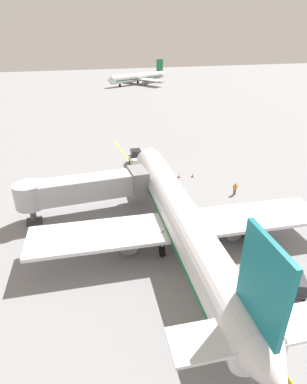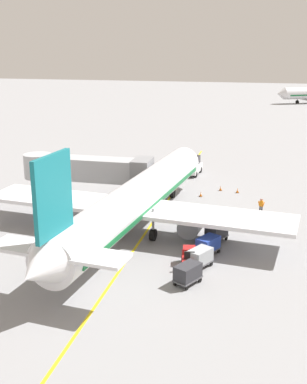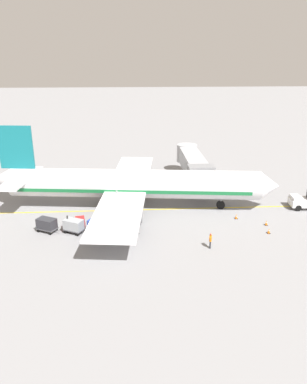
% 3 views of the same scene
% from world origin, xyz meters
% --- Properties ---
extents(ground_plane, '(400.00, 400.00, 0.00)m').
position_xyz_m(ground_plane, '(0.00, 0.00, 0.00)').
color(ground_plane, gray).
extents(gate_lead_in_line, '(0.24, 80.00, 0.01)m').
position_xyz_m(gate_lead_in_line, '(0.00, 0.00, 0.00)').
color(gate_lead_in_line, gold).
rests_on(gate_lead_in_line, ground).
extents(parked_airliner, '(30.39, 37.35, 10.63)m').
position_xyz_m(parked_airliner, '(-0.96, 1.37, 3.19)').
color(parked_airliner, silver).
rests_on(parked_airliner, ground).
extents(jet_bridge, '(15.54, 3.50, 4.98)m').
position_xyz_m(jet_bridge, '(-9.50, 10.61, 3.46)').
color(jet_bridge, '#A8AAAF').
rests_on(jet_bridge, ground).
extents(pushback_tractor, '(2.57, 4.57, 2.40)m').
position_xyz_m(pushback_tractor, '(0.78, 24.24, 1.10)').
color(pushback_tractor, silver).
rests_on(pushback_tractor, ground).
extents(baggage_tug_lead, '(1.65, 2.67, 1.62)m').
position_xyz_m(baggage_tug_lead, '(5.28, -5.32, 0.71)').
color(baggage_tug_lead, '#B21E1E').
rests_on(baggage_tug_lead, ground).
extents(baggage_cart_front, '(2.17, 2.89, 1.58)m').
position_xyz_m(baggage_cart_front, '(6.85, 0.48, 0.95)').
color(baggage_cart_front, '#4C4C51').
rests_on(baggage_cart_front, ground).
extents(baggage_cart_second_in_train, '(2.17, 2.89, 1.58)m').
position_xyz_m(baggage_cart_second_in_train, '(6.47, -2.59, 0.95)').
color(baggage_cart_second_in_train, '#4C4C51').
rests_on(baggage_cart_second_in_train, ground).
extents(baggage_cart_third_in_train, '(2.17, 2.89, 1.58)m').
position_xyz_m(baggage_cart_third_in_train, '(6.16, -5.32, 0.95)').
color(baggage_cart_third_in_train, '#4C4C51').
rests_on(baggage_cart_third_in_train, ground).
extents(baggage_cart_tail_end, '(2.17, 2.89, 1.58)m').
position_xyz_m(baggage_cart_tail_end, '(5.67, -8.39, 0.95)').
color(baggage_cart_tail_end, '#4C4C51').
rests_on(baggage_cart_tail_end, ground).
extents(ground_crew_wing_walker, '(0.72, 0.33, 1.69)m').
position_xyz_m(ground_crew_wing_walker, '(10.64, 9.26, 0.95)').
color(ground_crew_wing_walker, '#232328').
rests_on(ground_crew_wing_walker, ground).
extents(safety_cone_nose_left, '(0.36, 0.36, 0.59)m').
position_xyz_m(safety_cone_nose_left, '(7.67, 16.54, 0.29)').
color(safety_cone_nose_left, black).
rests_on(safety_cone_nose_left, ground).
extents(safety_cone_nose_right, '(0.36, 0.36, 0.59)m').
position_xyz_m(safety_cone_nose_right, '(5.56, 17.01, 0.29)').
color(safety_cone_nose_right, black).
rests_on(safety_cone_nose_right, ground).
extents(safety_cone_wing_tip, '(0.36, 0.36, 0.59)m').
position_xyz_m(safety_cone_wing_tip, '(3.52, 13.97, 0.29)').
color(safety_cone_wing_tip, black).
rests_on(safety_cone_wing_tip, ground).
extents(distant_taxiing_airliner, '(33.22, 27.81, 10.10)m').
position_xyz_m(distant_taxiing_airliner, '(28.64, 120.74, 3.03)').
color(distant_taxiing_airliner, silver).
rests_on(distant_taxiing_airliner, ground).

